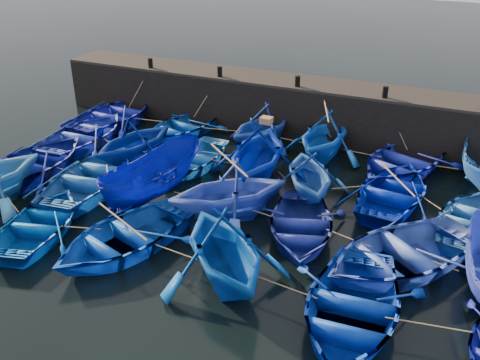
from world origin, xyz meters
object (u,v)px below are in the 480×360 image
at_px(boat_0, 115,115).
at_px(boat_8, 192,158).
at_px(wooden_crate, 266,120).
at_px(boat_13, 35,162).

xyz_separation_m(boat_0, boat_8, (6.09, -2.85, -0.13)).
height_order(boat_8, wooden_crate, wooden_crate).
distance_m(boat_8, wooden_crate, 4.00).
bearing_deg(boat_0, wooden_crate, 167.43).
distance_m(boat_13, wooden_crate, 9.76).
bearing_deg(boat_13, boat_0, -84.81).
height_order(boat_13, wooden_crate, wooden_crate).
xyz_separation_m(boat_8, boat_13, (-5.60, -3.25, 0.11)).
bearing_deg(boat_0, boat_13, 98.54).
xyz_separation_m(boat_13, wooden_crate, (8.94, 3.31, 2.09)).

